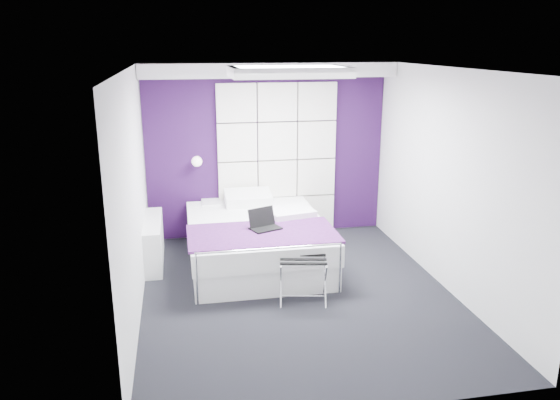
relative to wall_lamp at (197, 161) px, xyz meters
name	(u,v)px	position (x,y,z in m)	size (l,w,h in m)	color
floor	(298,294)	(1.05, -2.06, -1.22)	(4.40, 4.40, 0.00)	black
ceiling	(300,69)	(1.05, -2.06, 1.38)	(4.40, 4.40, 0.00)	white
wall_back	(267,151)	(1.05, 0.14, 0.08)	(3.60, 3.60, 0.00)	silver
wall_left	(133,196)	(-0.75, -2.06, 0.08)	(4.40, 4.40, 0.00)	silver
wall_right	(448,181)	(2.85, -2.06, 0.08)	(4.40, 4.40, 0.00)	silver
accent_wall	(267,151)	(1.05, 0.13, 0.08)	(3.58, 0.02, 2.58)	#290D39
soffit	(269,70)	(1.05, -0.11, 1.28)	(3.58, 0.50, 0.20)	white
headboard	(277,160)	(1.20, 0.08, -0.05)	(1.80, 0.08, 2.30)	white
skylight	(288,71)	(1.05, -1.46, 1.33)	(1.36, 0.86, 0.12)	white
wall_lamp	(197,161)	(0.00, 0.00, 0.00)	(0.15, 0.15, 0.15)	white
radiator	(154,241)	(-0.64, -0.76, -0.92)	(0.22, 1.20, 0.60)	white
bed	(256,240)	(0.71, -1.02, -0.89)	(1.83, 2.21, 0.77)	white
nightstand	(218,203)	(0.28, -0.04, -0.63)	(0.48, 0.37, 0.05)	white
luggage_rack	(303,280)	(1.07, -2.24, -0.96)	(0.53, 0.39, 0.52)	silver
laptop	(265,223)	(0.77, -1.41, -0.54)	(0.36, 0.26, 0.26)	black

